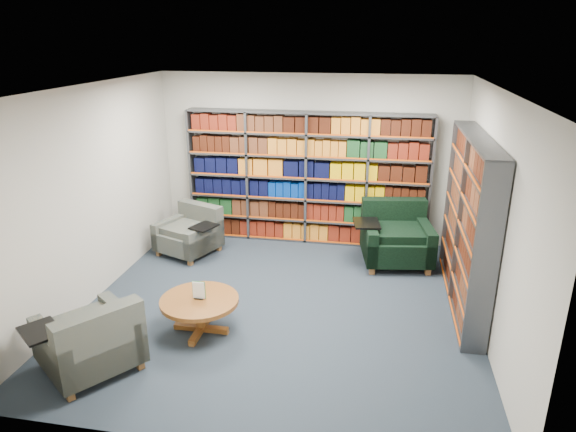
% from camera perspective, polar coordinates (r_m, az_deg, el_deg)
% --- Properties ---
extents(room_shell, '(5.02, 5.02, 2.82)m').
position_cam_1_polar(room_shell, '(6.29, -0.98, 1.20)').
color(room_shell, black).
rests_on(room_shell, ground).
extents(bookshelf_back, '(4.00, 0.28, 2.20)m').
position_cam_1_polar(bookshelf_back, '(8.59, 2.09, 4.14)').
color(bookshelf_back, '#47494F').
rests_on(bookshelf_back, ground).
extents(bookshelf_right, '(0.28, 2.50, 2.20)m').
position_cam_1_polar(bookshelf_right, '(6.94, 19.37, -0.79)').
color(bookshelf_right, '#47494F').
rests_on(bookshelf_right, ground).
extents(chair_teal_left, '(1.11, 1.08, 0.76)m').
position_cam_1_polar(chair_teal_left, '(8.51, -10.65, -1.97)').
color(chair_teal_left, '#081C30').
rests_on(chair_teal_left, ground).
extents(chair_green_right, '(1.27, 1.16, 0.92)m').
position_cam_1_polar(chair_green_right, '(8.20, 11.82, -2.41)').
color(chair_green_right, black).
rests_on(chair_green_right, ground).
extents(chair_teal_front, '(1.27, 1.27, 0.82)m').
position_cam_1_polar(chair_teal_front, '(5.88, -20.96, -13.12)').
color(chair_teal_front, '#081C30').
rests_on(chair_teal_front, ground).
extents(coffee_table, '(0.93, 0.93, 0.65)m').
position_cam_1_polar(coffee_table, '(6.25, -9.79, -9.77)').
color(coffee_table, brown).
rests_on(coffee_table, ground).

